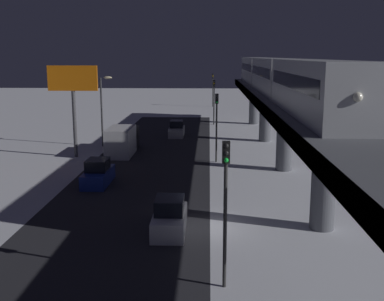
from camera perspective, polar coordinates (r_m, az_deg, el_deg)
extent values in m
plane|color=white|center=(28.29, 1.62, -9.09)|extent=(240.00, 240.00, 0.00)
cube|color=#28282D|center=(28.80, -8.98, -8.85)|extent=(11.00, 100.94, 0.01)
cube|color=slate|center=(27.63, 15.75, 2.36)|extent=(5.00, 100.94, 0.80)
cube|color=#38383D|center=(27.16, 10.86, 2.43)|extent=(0.24, 98.92, 0.80)
cylinder|color=slate|center=(70.46, 7.40, 5.33)|extent=(1.40, 1.40, 5.36)
cylinder|color=slate|center=(56.21, 8.74, 3.81)|extent=(1.40, 1.40, 5.36)
cylinder|color=slate|center=(42.08, 10.97, 1.26)|extent=(1.40, 1.40, 5.36)
cylinder|color=slate|center=(28.25, 15.42, -3.83)|extent=(1.40, 1.40, 5.36)
cube|color=#B7BABF|center=(31.17, 14.29, 7.28)|extent=(2.90, 18.00, 3.40)
cube|color=black|center=(31.15, 14.33, 8.03)|extent=(2.94, 16.20, 0.90)
cube|color=#B7BABF|center=(49.48, 9.76, 8.81)|extent=(2.90, 18.00, 3.40)
cube|color=black|center=(49.47, 9.78, 9.28)|extent=(2.94, 16.20, 0.90)
cube|color=#B7BABF|center=(67.95, 7.68, 9.49)|extent=(2.90, 18.00, 3.40)
cube|color=black|center=(67.94, 7.69, 9.83)|extent=(2.94, 16.20, 0.90)
sphere|color=white|center=(22.41, 19.14, 6.03)|extent=(0.44, 0.44, 0.44)
cube|color=navy|center=(37.93, -11.13, -3.13)|extent=(1.80, 4.48, 1.10)
cube|color=black|center=(37.71, -11.18, -1.68)|extent=(1.58, 2.15, 0.87)
cube|color=silver|center=(27.49, -2.68, -8.50)|extent=(1.80, 4.28, 1.10)
cube|color=black|center=(27.17, -2.69, -6.54)|extent=(1.58, 2.05, 0.87)
cube|color=#B2B2B7|center=(59.33, -1.84, 2.24)|extent=(1.80, 4.22, 1.10)
cube|color=black|center=(59.18, -1.85, 3.19)|extent=(1.58, 2.03, 0.87)
cube|color=black|center=(51.94, -7.74, 1.58)|extent=(2.30, 2.20, 2.40)
cube|color=silver|center=(48.22, -8.50, 1.05)|extent=(2.40, 5.00, 2.80)
cylinder|color=#2D2D2D|center=(20.48, 3.96, -9.00)|extent=(0.16, 0.16, 5.50)
cube|color=black|center=(19.61, 4.08, -0.20)|extent=(0.32, 0.32, 0.90)
sphere|color=black|center=(19.38, 4.11, 0.57)|extent=(0.20, 0.20, 0.20)
sphere|color=black|center=(19.43, 4.10, -0.30)|extent=(0.20, 0.20, 0.20)
sphere|color=#19E53F|center=(19.50, 4.09, -1.17)|extent=(0.20, 0.20, 0.20)
cylinder|color=#2D2D2D|center=(44.56, 2.93, 2.09)|extent=(0.16, 0.16, 5.50)
cube|color=black|center=(44.17, 2.97, 6.19)|extent=(0.32, 0.32, 0.90)
sphere|color=black|center=(43.96, 2.98, 6.56)|extent=(0.20, 0.20, 0.20)
sphere|color=black|center=(43.99, 2.98, 6.17)|extent=(0.20, 0.20, 0.20)
sphere|color=#19E53F|center=(44.01, 2.97, 5.78)|extent=(0.20, 0.20, 0.20)
cylinder|color=#2D2D2D|center=(69.14, 2.63, 5.36)|extent=(0.16, 0.16, 5.50)
cube|color=black|center=(68.88, 2.65, 8.01)|extent=(0.32, 0.32, 0.90)
sphere|color=black|center=(68.69, 2.66, 8.25)|extent=(0.20, 0.20, 0.20)
sphere|color=yellow|center=(68.70, 2.65, 8.00)|extent=(0.20, 0.20, 0.20)
sphere|color=black|center=(68.72, 2.65, 7.75)|extent=(0.20, 0.20, 0.20)
cylinder|color=#2D2D2D|center=(93.82, 2.48, 6.91)|extent=(0.16, 0.16, 5.50)
cube|color=black|center=(93.63, 2.50, 8.86)|extent=(0.32, 0.32, 0.90)
sphere|color=black|center=(93.44, 2.50, 9.04)|extent=(0.20, 0.20, 0.20)
sphere|color=yellow|center=(93.45, 2.50, 8.86)|extent=(0.20, 0.20, 0.20)
sphere|color=black|center=(93.47, 2.50, 8.67)|extent=(0.20, 0.20, 0.20)
cylinder|color=#4C4C51|center=(48.13, -13.80, 3.06)|extent=(0.36, 0.36, 6.50)
cube|color=orange|center=(47.73, -14.05, 8.36)|extent=(4.80, 0.30, 2.40)
cylinder|color=#38383D|center=(53.19, -10.70, 4.49)|extent=(0.20, 0.20, 7.50)
ellipsoid|color=#F4E5B2|center=(52.72, -9.99, 8.55)|extent=(0.90, 0.44, 0.30)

